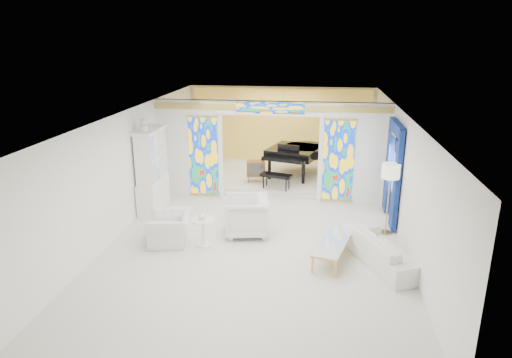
# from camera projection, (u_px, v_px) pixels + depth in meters

# --- Properties ---
(floor) EXTENTS (12.00, 12.00, 0.00)m
(floor) POSITION_uv_depth(u_px,v_px,m) (262.00, 223.00, 12.26)
(floor) COLOR white
(floor) RESTS_ON ground
(ceiling) EXTENTS (7.00, 12.00, 0.02)m
(ceiling) POSITION_uv_depth(u_px,v_px,m) (262.00, 112.00, 11.36)
(ceiling) COLOR white
(ceiling) RESTS_ON wall_back
(wall_back) EXTENTS (7.00, 0.02, 3.00)m
(wall_back) POSITION_uv_depth(u_px,v_px,m) (281.00, 126.00, 17.48)
(wall_back) COLOR white
(wall_back) RESTS_ON floor
(wall_front) EXTENTS (7.00, 0.02, 3.00)m
(wall_front) POSITION_uv_depth(u_px,v_px,m) (208.00, 294.00, 6.14)
(wall_front) COLOR white
(wall_front) RESTS_ON floor
(wall_left) EXTENTS (0.02, 12.00, 3.00)m
(wall_left) POSITION_uv_depth(u_px,v_px,m) (133.00, 165.00, 12.25)
(wall_left) COLOR white
(wall_left) RESTS_ON floor
(wall_right) EXTENTS (0.02, 12.00, 3.00)m
(wall_right) POSITION_uv_depth(u_px,v_px,m) (401.00, 175.00, 11.36)
(wall_right) COLOR white
(wall_right) RESTS_ON floor
(partition_wall) EXTENTS (7.00, 0.22, 3.00)m
(partition_wall) POSITION_uv_depth(u_px,v_px,m) (270.00, 146.00, 13.65)
(partition_wall) COLOR white
(partition_wall) RESTS_ON floor
(stained_glass_left) EXTENTS (0.90, 0.04, 2.40)m
(stained_glass_left) POSITION_uv_depth(u_px,v_px,m) (204.00, 156.00, 13.91)
(stained_glass_left) COLOR gold
(stained_glass_left) RESTS_ON partition_wall
(stained_glass_right) EXTENTS (0.90, 0.04, 2.40)m
(stained_glass_right) POSITION_uv_depth(u_px,v_px,m) (338.00, 161.00, 13.39)
(stained_glass_right) COLOR gold
(stained_glass_right) RESTS_ON partition_wall
(stained_glass_transom) EXTENTS (2.00, 0.04, 0.34)m
(stained_glass_transom) POSITION_uv_depth(u_px,v_px,m) (270.00, 108.00, 13.20)
(stained_glass_transom) COLOR gold
(stained_glass_transom) RESTS_ON partition_wall
(alcove_platform) EXTENTS (6.80, 3.80, 0.18)m
(alcove_platform) POSITION_uv_depth(u_px,v_px,m) (276.00, 176.00, 16.11)
(alcove_platform) COLOR white
(alcove_platform) RESTS_ON floor
(gold_curtain_back) EXTENTS (6.70, 0.10, 2.90)m
(gold_curtain_back) POSITION_uv_depth(u_px,v_px,m) (281.00, 127.00, 17.36)
(gold_curtain_back) COLOR gold
(gold_curtain_back) RESTS_ON wall_back
(chandelier) EXTENTS (0.48, 0.48, 0.30)m
(chandelier) POSITION_uv_depth(u_px,v_px,m) (283.00, 107.00, 15.25)
(chandelier) COLOR gold
(chandelier) RESTS_ON ceiling
(blue_drapes) EXTENTS (0.14, 1.85, 2.65)m
(blue_drapes) POSITION_uv_depth(u_px,v_px,m) (393.00, 164.00, 12.01)
(blue_drapes) COLOR navy
(blue_drapes) RESTS_ON wall_right
(china_cabinet) EXTENTS (0.56, 1.46, 2.72)m
(china_cabinet) POSITION_uv_depth(u_px,v_px,m) (152.00, 171.00, 12.88)
(china_cabinet) COLOR white
(china_cabinet) RESTS_ON floor
(armchair_left) EXTENTS (1.18, 1.28, 0.72)m
(armchair_left) POSITION_uv_depth(u_px,v_px,m) (170.00, 228.00, 11.04)
(armchair_left) COLOR white
(armchair_left) RESTS_ON floor
(armchair_right) EXTENTS (1.25, 1.22, 0.99)m
(armchair_right) POSITION_uv_depth(u_px,v_px,m) (246.00, 216.00, 11.44)
(armchair_right) COLOR silver
(armchair_right) RESTS_ON floor
(sofa) EXTENTS (1.74, 2.44, 0.66)m
(sofa) POSITION_uv_depth(u_px,v_px,m) (385.00, 250.00, 10.00)
(sofa) COLOR silver
(sofa) RESTS_ON floor
(side_table) EXTENTS (0.66, 0.66, 0.67)m
(side_table) POSITION_uv_depth(u_px,v_px,m) (203.00, 228.00, 10.84)
(side_table) COLOR white
(side_table) RESTS_ON floor
(vase) EXTENTS (0.23, 0.23, 0.19)m
(vase) POSITION_uv_depth(u_px,v_px,m) (202.00, 215.00, 10.74)
(vase) COLOR white
(vase) RESTS_ON side_table
(coffee_table) EXTENTS (1.07, 2.01, 0.43)m
(coffee_table) POSITION_uv_depth(u_px,v_px,m) (334.00, 241.00, 10.27)
(coffee_table) COLOR white
(coffee_table) RESTS_ON floor
(floor_lamp) EXTENTS (0.57, 0.57, 1.83)m
(floor_lamp) POSITION_uv_depth(u_px,v_px,m) (391.00, 174.00, 11.17)
(floor_lamp) COLOR gold
(floor_lamp) RESTS_ON floor
(grand_piano) EXTENTS (2.44, 3.15, 1.21)m
(grand_piano) POSITION_uv_depth(u_px,v_px,m) (299.00, 152.00, 15.67)
(grand_piano) COLOR black
(grand_piano) RESTS_ON alcove_platform
(tv_console) EXTENTS (0.66, 0.50, 0.70)m
(tv_console) POSITION_uv_depth(u_px,v_px,m) (256.00, 168.00, 15.03)
(tv_console) COLOR brown
(tv_console) RESTS_ON alcove_platform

